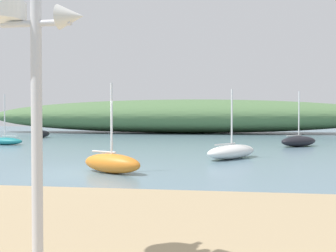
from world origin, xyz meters
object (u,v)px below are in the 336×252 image
object	(u,v)px
sailboat_west_reach	(299,141)
sailboat_far_left	(5,141)
sailboat_outer_mooring	(40,134)
sailboat_off_point	(112,163)
mast_structure	(14,30)
sailboat_inner_mooring	(232,151)

from	to	relation	value
sailboat_west_reach	sailboat_far_left	size ratio (longest dim) A/B	1.03
sailboat_west_reach	sailboat_outer_mooring	distance (m)	22.75
sailboat_far_left	sailboat_off_point	bearing A→B (deg)	-46.37
mast_structure	sailboat_west_reach	world-z (taller)	sailboat_west_reach
sailboat_west_reach	sailboat_outer_mooring	size ratio (longest dim) A/B	1.05
mast_structure	sailboat_outer_mooring	size ratio (longest dim) A/B	0.95
mast_structure	sailboat_outer_mooring	world-z (taller)	mast_structure
sailboat_west_reach	sailboat_inner_mooring	world-z (taller)	sailboat_west_reach
sailboat_inner_mooring	sailboat_outer_mooring	bearing A→B (deg)	138.51
sailboat_outer_mooring	sailboat_off_point	world-z (taller)	sailboat_outer_mooring
sailboat_off_point	mast_structure	bearing A→B (deg)	-80.34
sailboat_outer_mooring	sailboat_off_point	distance (m)	23.91
mast_structure	sailboat_west_reach	distance (m)	22.97
sailboat_far_left	sailboat_inner_mooring	xyz separation A→B (m)	(15.39, -6.60, 0.06)
sailboat_off_point	sailboat_inner_mooring	bearing A→B (deg)	50.40
mast_structure	sailboat_off_point	distance (m)	9.14
mast_structure	sailboat_west_reach	bearing A→B (deg)	71.37
sailboat_west_reach	sailboat_far_left	bearing A→B (deg)	-176.37
sailboat_west_reach	sailboat_outer_mooring	world-z (taller)	sailboat_west_reach
sailboat_far_left	sailboat_inner_mooring	world-z (taller)	sailboat_far_left
mast_structure	sailboat_off_point	size ratio (longest dim) A/B	1.05
sailboat_west_reach	sailboat_off_point	bearing A→B (deg)	-124.06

